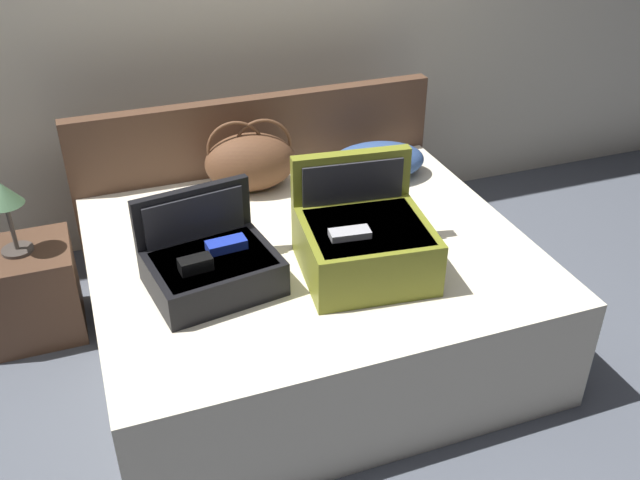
# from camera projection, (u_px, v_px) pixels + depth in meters

# --- Properties ---
(ground_plane) EXTENTS (12.00, 12.00, 0.00)m
(ground_plane) POSITION_uv_depth(u_px,v_px,m) (343.00, 398.00, 3.01)
(ground_plane) COLOR #4C515B
(bed) EXTENTS (1.85, 1.57, 0.53)m
(bed) POSITION_uv_depth(u_px,v_px,m) (311.00, 296.00, 3.19)
(bed) COLOR beige
(bed) RESTS_ON ground
(headboard) EXTENTS (1.88, 0.08, 0.91)m
(headboard) POSITION_uv_depth(u_px,v_px,m) (259.00, 179.00, 3.75)
(headboard) COLOR #4C3323
(headboard) RESTS_ON ground
(hard_case_large) EXTENTS (0.55, 0.54, 0.43)m
(hard_case_large) POSITION_uv_depth(u_px,v_px,m) (364.00, 241.00, 2.83)
(hard_case_large) COLOR olive
(hard_case_large) RESTS_ON bed
(hard_case_medium) EXTENTS (0.53, 0.46, 0.36)m
(hard_case_medium) POSITION_uv_depth(u_px,v_px,m) (211.00, 265.00, 2.76)
(hard_case_medium) COLOR black
(hard_case_medium) RESTS_ON bed
(duffel_bag) EXTENTS (0.48, 0.33, 0.36)m
(duffel_bag) POSITION_uv_depth(u_px,v_px,m) (250.00, 161.00, 3.43)
(duffel_bag) COLOR brown
(duffel_bag) RESTS_ON bed
(pillow_near_headboard) EXTENTS (0.52, 0.37, 0.17)m
(pillow_near_headboard) POSITION_uv_depth(u_px,v_px,m) (377.00, 161.00, 3.58)
(pillow_near_headboard) COLOR navy
(pillow_near_headboard) RESTS_ON bed
(nightstand) EXTENTS (0.44, 0.40, 0.45)m
(nightstand) POSITION_uv_depth(u_px,v_px,m) (29.00, 292.00, 3.29)
(nightstand) COLOR #4C3323
(nightstand) RESTS_ON ground
(table_lamp) EXTENTS (0.16, 0.16, 0.34)m
(table_lamp) POSITION_uv_depth(u_px,v_px,m) (4.00, 200.00, 3.03)
(table_lamp) COLOR #3F3833
(table_lamp) RESTS_ON nightstand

